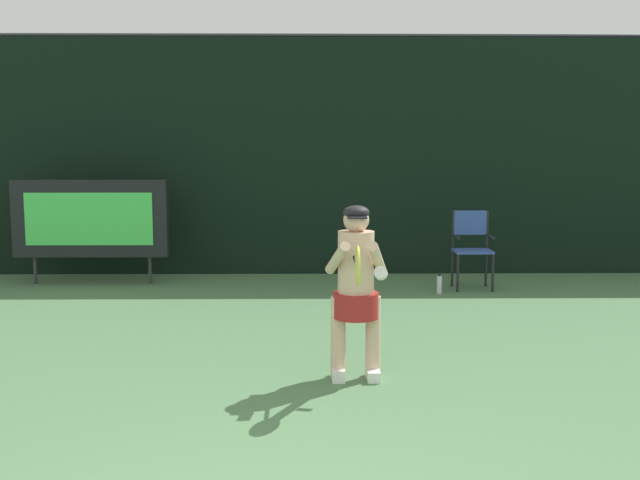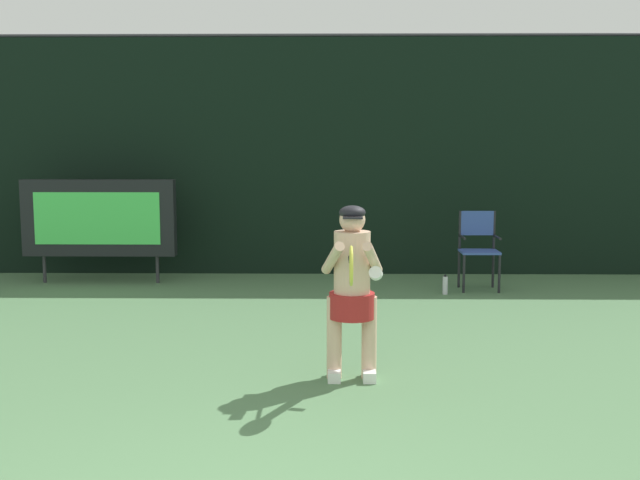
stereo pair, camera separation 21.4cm
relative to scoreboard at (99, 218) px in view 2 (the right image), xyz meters
name	(u,v)px [view 2 (the right image)]	position (x,y,z in m)	size (l,w,h in m)	color
backdrop_screen	(296,157)	(2.80, 0.88, 0.86)	(18.00, 0.12, 3.66)	black
scoreboard	(99,218)	(0.00, 0.00, 0.00)	(2.20, 0.21, 1.50)	black
umpire_chair	(478,245)	(5.38, -0.41, -0.33)	(0.52, 0.44, 1.08)	black
water_bottle	(445,285)	(4.88, -0.78, -0.82)	(0.07, 0.07, 0.27)	silver
tennis_player	(352,285)	(3.53, -4.51, -0.13)	(0.53, 0.61, 1.50)	white
tennis_racket	(351,265)	(3.50, -5.07, 0.13)	(0.03, 0.60, 0.31)	black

